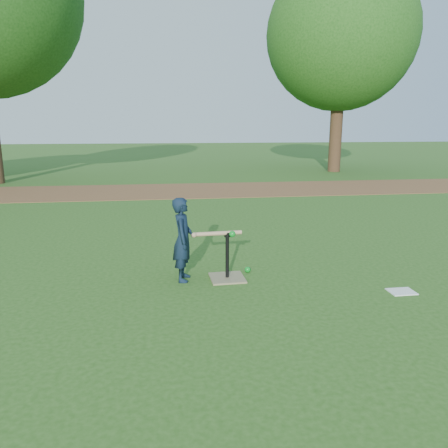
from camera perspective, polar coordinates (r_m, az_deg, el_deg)
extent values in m
plane|color=#285116|center=(5.69, -2.38, -6.91)|extent=(80.00, 80.00, 0.00)
cube|color=brown|center=(12.98, -5.62, 4.37)|extent=(24.00, 3.00, 0.01)
imported|color=black|center=(5.45, -5.38, -2.02)|extent=(0.31, 0.42, 1.06)
sphere|color=#0C8820|center=(5.84, 3.11, -5.96)|extent=(0.08, 0.08, 0.08)
cube|color=white|center=(5.60, 22.17, -8.17)|extent=(0.30, 0.23, 0.01)
cube|color=#867955|center=(5.62, 0.42, -7.05)|extent=(0.45, 0.45, 0.02)
cylinder|color=black|center=(5.53, 0.43, -4.23)|extent=(0.05, 0.05, 0.55)
cylinder|color=black|center=(5.45, 0.43, -1.37)|extent=(0.08, 0.08, 0.06)
cylinder|color=tan|center=(5.41, -0.79, -1.24)|extent=(0.60, 0.09, 0.05)
sphere|color=tan|center=(5.34, -3.94, -1.45)|extent=(0.06, 0.06, 0.06)
sphere|color=#0C8820|center=(5.41, 1.09, -1.32)|extent=(0.08, 0.08, 0.08)
cylinder|color=#382316|center=(18.69, 14.41, 11.89)|extent=(0.50, 0.50, 3.42)
sphere|color=#285B19|center=(18.99, 15.07, 22.79)|extent=(5.80, 5.80, 5.80)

